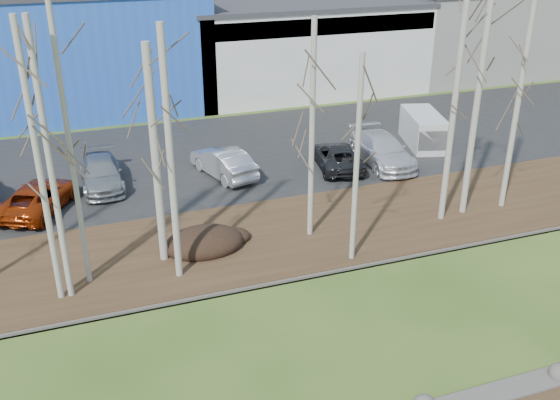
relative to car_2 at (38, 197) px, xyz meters
name	(u,v)px	position (x,y,z in m)	size (l,w,h in m)	color
river	(302,345)	(7.90, -13.30, -0.83)	(80.00, 8.00, 0.90)	#13202F
far_bank_rocks	(262,281)	(7.90, -9.20, -0.83)	(80.00, 0.80, 0.46)	#47423D
far_bank	(239,242)	(7.90, -6.00, -0.75)	(80.00, 7.00, 0.15)	#382616
parking_lot	(186,159)	(7.90, 4.50, -0.76)	(80.00, 14.00, 0.14)	black
building_blue	(57,49)	(1.90, 18.50, 3.33)	(20.40, 12.24, 8.30)	blue
building_white	(295,43)	(19.90, 18.48, 2.59)	(18.36, 12.24, 6.80)	beige
building_grey	(465,29)	(35.90, 18.50, 2.83)	(14.28, 12.24, 7.30)	gray
dirt_mound	(204,241)	(6.37, -6.16, -0.35)	(3.34, 2.36, 0.66)	black
birch_1	(69,143)	(1.68, -7.16, 4.85)	(0.19, 0.19, 11.05)	#B3B1A1
birch_2	(156,158)	(4.66, -6.42, 3.64)	(0.32, 0.32, 8.63)	#B3B1A1
birch_3	(51,168)	(0.98, -7.91, 4.30)	(0.22, 0.22, 9.96)	#B3B1A1
birch_4	(170,159)	(4.97, -7.87, 4.07)	(0.26, 0.26, 9.49)	#B3B1A1
birch_5	(312,133)	(10.99, -6.44, 3.92)	(0.23, 0.23, 9.19)	#B3B1A1
birch_6	(357,162)	(11.79, -8.94, 3.46)	(0.21, 0.21, 8.27)	#B3B1A1
birch_7	(456,95)	(17.23, -7.04, 5.08)	(0.27, 0.27, 11.52)	#B3B1A1
birch_8	(476,108)	(18.55, -6.81, 4.32)	(0.29, 0.29, 9.98)	#B3B1A1
birch_9	(518,102)	(20.70, -6.87, 4.36)	(0.25, 0.25, 10.08)	#B3B1A1
birch_10	(39,169)	(0.63, -7.91, 4.30)	(0.22, 0.22, 9.96)	#B3B1A1
car_2	(38,197)	(0.00, 0.00, 0.00)	(2.28, 4.94, 1.37)	#972D09
car_3	(101,173)	(3.03, 1.99, 0.03)	(1.99, 4.90, 1.42)	gray
car_4	(223,162)	(9.22, 1.24, 0.08)	(1.62, 4.64, 1.53)	#B0B0B3
car_5	(337,156)	(15.33, 0.29, -0.03)	(2.17, 4.71, 1.31)	#232325
car_6	(382,150)	(17.95, 0.00, 0.12)	(2.25, 5.53, 1.61)	silver
van_white	(424,130)	(21.73, 1.84, 0.27)	(2.94, 4.68, 1.90)	white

